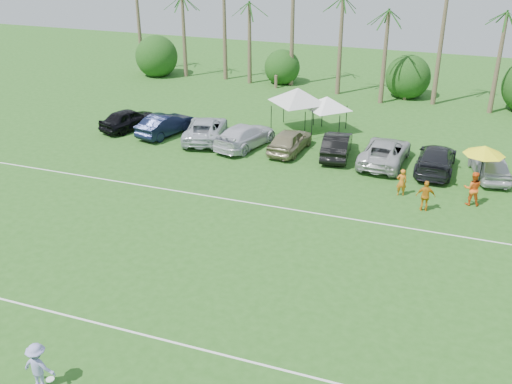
% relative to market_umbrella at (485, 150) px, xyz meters
% --- Properties ---
extents(ground, '(120.00, 120.00, 0.00)m').
position_rel_market_umbrella_xyz_m(ground, '(-12.29, -20.48, -2.37)').
color(ground, '#275C1B').
rests_on(ground, ground).
extents(field_lines, '(80.00, 12.10, 0.01)m').
position_rel_market_umbrella_xyz_m(field_lines, '(-12.29, -12.48, -2.37)').
color(field_lines, white).
rests_on(field_lines, ground).
extents(palm_tree_4, '(2.40, 2.40, 8.90)m').
position_rel_market_umbrella_xyz_m(palm_tree_4, '(-16.29, 17.52, 5.11)').
color(palm_tree_4, brown).
rests_on(palm_tree_4, ground).
extents(palm_tree_8, '(2.40, 2.40, 8.90)m').
position_rel_market_umbrella_xyz_m(palm_tree_8, '(0.71, 17.52, 5.11)').
color(palm_tree_8, brown).
rests_on(palm_tree_8, ground).
extents(bush_tree_0, '(4.00, 4.00, 4.00)m').
position_rel_market_umbrella_xyz_m(bush_tree_0, '(-31.29, 18.52, -0.58)').
color(bush_tree_0, brown).
rests_on(bush_tree_0, ground).
extents(bush_tree_1, '(4.00, 4.00, 4.00)m').
position_rel_market_umbrella_xyz_m(bush_tree_1, '(-18.29, 18.52, -0.58)').
color(bush_tree_1, brown).
rests_on(bush_tree_1, ground).
extents(bush_tree_2, '(4.00, 4.00, 4.00)m').
position_rel_market_umbrella_xyz_m(bush_tree_2, '(-6.29, 18.52, -0.58)').
color(bush_tree_2, brown).
rests_on(bush_tree_2, ground).
extents(sideline_player_a, '(0.67, 0.53, 1.62)m').
position_rel_market_umbrella_xyz_m(sideline_player_a, '(-4.21, -2.60, -1.57)').
color(sideline_player_a, orange).
rests_on(sideline_player_a, ground).
extents(sideline_player_b, '(1.04, 0.86, 1.96)m').
position_rel_market_umbrella_xyz_m(sideline_player_b, '(-0.41, -2.50, -1.39)').
color(sideline_player_b, orange).
rests_on(sideline_player_b, ground).
extents(sideline_player_c, '(1.08, 0.58, 1.74)m').
position_rel_market_umbrella_xyz_m(sideline_player_c, '(-2.76, -4.14, -1.50)').
color(sideline_player_c, orange).
rests_on(sideline_player_c, ground).
extents(canopy_tent_left, '(4.72, 4.72, 3.83)m').
position_rel_market_umbrella_xyz_m(canopy_tent_left, '(-12.97, 6.30, 0.90)').
color(canopy_tent_left, black).
rests_on(canopy_tent_left, ground).
extents(canopy_tent_right, '(3.95, 3.95, 3.20)m').
position_rel_market_umbrella_xyz_m(canopy_tent_right, '(-10.84, 6.66, 0.36)').
color(canopy_tent_right, black).
rests_on(canopy_tent_right, ground).
extents(market_umbrella, '(2.38, 2.38, 2.65)m').
position_rel_market_umbrella_xyz_m(market_umbrella, '(0.00, 0.00, 0.00)').
color(market_umbrella, black).
rests_on(market_umbrella, ground).
extents(frisbee_player, '(1.24, 0.73, 1.75)m').
position_rel_market_umbrella_xyz_m(frisbee_player, '(-13.71, -21.97, -1.50)').
color(frisbee_player, '#9695D4').
rests_on(frisbee_player, ground).
extents(parked_car_0, '(3.36, 5.05, 1.60)m').
position_rel_market_umbrella_xyz_m(parked_car_0, '(-25.01, 2.29, -1.58)').
color(parked_car_0, black).
rests_on(parked_car_0, ground).
extents(parked_car_1, '(2.79, 5.11, 1.60)m').
position_rel_market_umbrella_xyz_m(parked_car_1, '(-21.81, 2.10, -1.58)').
color(parked_car_1, black).
rests_on(parked_car_1, ground).
extents(parked_car_2, '(4.06, 6.24, 1.60)m').
position_rel_market_umbrella_xyz_m(parked_car_2, '(-18.61, 2.14, -1.58)').
color(parked_car_2, silver).
rests_on(parked_car_2, ground).
extents(parked_car_3, '(3.50, 5.88, 1.60)m').
position_rel_market_umbrella_xyz_m(parked_car_3, '(-15.41, 1.77, -1.58)').
color(parked_car_3, silver).
rests_on(parked_car_3, ground).
extents(parked_car_4, '(2.28, 4.83, 1.60)m').
position_rel_market_umbrella_xyz_m(parked_car_4, '(-12.21, 1.91, -1.58)').
color(parked_car_4, gray).
rests_on(parked_car_4, ground).
extents(parked_car_5, '(2.19, 5.00, 1.60)m').
position_rel_market_umbrella_xyz_m(parked_car_5, '(-9.01, 2.15, -1.58)').
color(parked_car_5, black).
rests_on(parked_car_5, ground).
extents(parked_car_6, '(2.99, 5.90, 1.60)m').
position_rel_market_umbrella_xyz_m(parked_car_6, '(-5.81, 1.95, -1.58)').
color(parked_car_6, '#B2B3B5').
rests_on(parked_car_6, ground).
extents(parked_car_7, '(2.42, 5.57, 1.60)m').
position_rel_market_umbrella_xyz_m(parked_car_7, '(-2.61, 1.79, -1.58)').
color(parked_car_7, black).
rests_on(parked_car_7, ground).
extents(parked_car_8, '(2.75, 4.96, 1.60)m').
position_rel_market_umbrella_xyz_m(parked_car_8, '(0.58, 1.88, -1.58)').
color(parked_car_8, silver).
rests_on(parked_car_8, ground).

